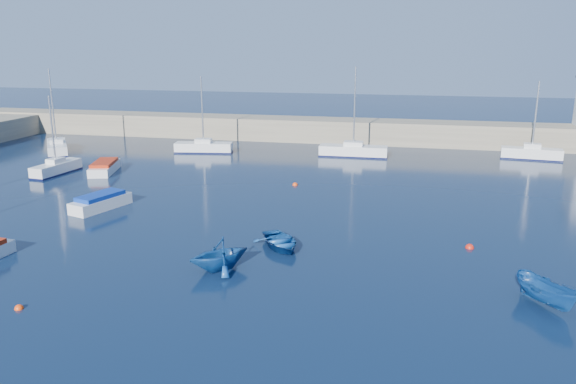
% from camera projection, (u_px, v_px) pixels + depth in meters
% --- Properties ---
extents(ground, '(220.00, 220.00, 0.00)m').
position_uv_depth(ground, '(205.00, 330.00, 22.79)').
color(ground, '#0C1C36').
rests_on(ground, ground).
extents(back_wall, '(96.00, 4.50, 2.60)m').
position_uv_depth(back_wall, '(345.00, 131.00, 65.84)').
color(back_wall, gray).
rests_on(back_wall, ground).
extents(sailboat_3, '(1.98, 5.25, 6.90)m').
position_uv_depth(sailboat_3, '(56.00, 168.00, 49.69)').
color(sailboat_3, silver).
rests_on(sailboat_3, ground).
extents(sailboat_4, '(5.41, 6.53, 8.74)m').
position_uv_depth(sailboat_4, '(57.00, 147.00, 59.63)').
color(sailboat_4, silver).
rests_on(sailboat_4, ground).
extents(sailboat_5, '(6.19, 2.62, 7.95)m').
position_uv_depth(sailboat_5, '(204.00, 147.00, 59.46)').
color(sailboat_5, silver).
rests_on(sailboat_5, ground).
extents(sailboat_6, '(6.92, 2.02, 9.03)m').
position_uv_depth(sailboat_6, '(353.00, 150.00, 57.45)').
color(sailboat_6, silver).
rests_on(sailboat_6, ground).
extents(sailboat_7, '(5.85, 2.23, 7.69)m').
position_uv_depth(sailboat_7, '(531.00, 153.00, 56.02)').
color(sailboat_7, silver).
rests_on(sailboat_7, ground).
extents(motorboat_1, '(2.81, 4.72, 1.09)m').
position_uv_depth(motorboat_1, '(101.00, 202.00, 39.27)').
color(motorboat_1, silver).
rests_on(motorboat_1, ground).
extents(motorboat_2, '(3.04, 5.26, 1.03)m').
position_uv_depth(motorboat_2, '(105.00, 167.00, 50.41)').
color(motorboat_2, silver).
rests_on(motorboat_2, ground).
extents(dinghy_center, '(4.05, 4.32, 0.73)m').
position_uv_depth(dinghy_center, '(280.00, 242.00, 31.78)').
color(dinghy_center, navy).
rests_on(dinghy_center, ground).
extents(dinghy_left, '(4.25, 4.25, 1.70)m').
position_uv_depth(dinghy_left, '(219.00, 254.00, 28.61)').
color(dinghy_left, navy).
rests_on(dinghy_left, ground).
extents(dinghy_right, '(2.91, 3.36, 1.26)m').
position_uv_depth(dinghy_right, '(546.00, 293.00, 24.69)').
color(dinghy_right, navy).
rests_on(dinghy_right, ground).
extents(buoy_0, '(0.40, 0.40, 0.40)m').
position_uv_depth(buoy_0, '(19.00, 309.00, 24.57)').
color(buoy_0, '#F13F0C').
rests_on(buoy_0, ground).
extents(buoy_1, '(0.50, 0.50, 0.50)m').
position_uv_depth(buoy_1, '(470.00, 248.00, 31.85)').
color(buoy_1, red).
rests_on(buoy_1, ground).
extents(buoy_3, '(0.44, 0.44, 0.44)m').
position_uv_depth(buoy_3, '(295.00, 185.00, 45.93)').
color(buoy_3, '#F13F0C').
rests_on(buoy_3, ground).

